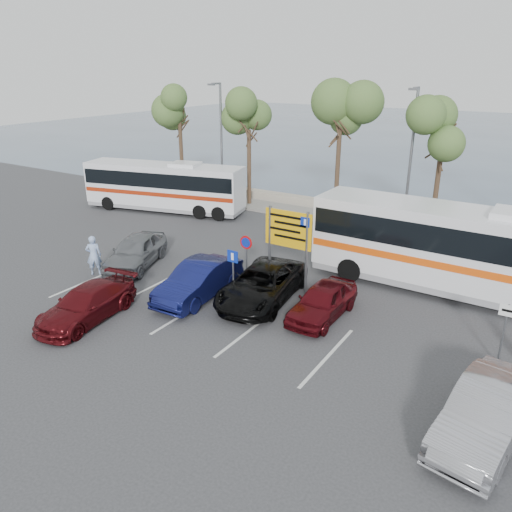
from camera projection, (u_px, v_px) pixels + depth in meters
The scene contains 24 objects.
ground at pixel (226, 310), 20.02m from camera, with size 120.00×120.00×0.00m, color #323234.
kerb_strip at pixel (357, 222), 31.06m from camera, with size 44.00×2.40×0.15m, color gray.
seawall at pixel (369, 211), 32.56m from camera, with size 48.00×0.80×0.60m, color #A59884.
sea at pixel (484, 139), 67.42m from camera, with size 140.00×140.00×0.00m, color #405167.
tree_far_left at pixel (179, 108), 35.82m from camera, with size 3.20×3.20×7.60m.
tree_left at pixel (249, 117), 32.94m from camera, with size 3.20×3.20×7.20m.
tree_mid at pixel (341, 111), 29.46m from camera, with size 3.20×3.20×8.00m.
tree_right at pixel (445, 126), 26.64m from camera, with size 3.20×3.20×7.40m.
street_lamp_left at pixel (221, 137), 34.06m from camera, with size 0.45×1.15×8.01m.
street_lamp_right at pixel (411, 154), 27.57m from camera, with size 0.45×1.15×8.01m.
direction_sign at pixel (288, 235), 21.18m from camera, with size 2.20×0.12×3.60m.
sign_no_stop at pixel (246, 253), 21.65m from camera, with size 0.60×0.08×2.35m.
sign_parking at pixel (233, 269), 20.23m from camera, with size 0.50×0.07×2.25m.
sign_taxi at pixel (505, 327), 15.81m from camera, with size 0.50×0.07×2.20m.
lane_markings at pixel (188, 312), 19.80m from camera, with size 12.02×4.20×0.01m, color silver, non-canonical shape.
coach_bus_left at pixel (164, 188), 33.18m from camera, with size 11.00×4.78×3.36m.
coach_bus_right at pixel (463, 254), 20.76m from camera, with size 12.68×2.90×3.94m.
car_silver_a at pixel (136, 251), 24.16m from camera, with size 1.81×4.50×1.53m, color slate.
car_blue at pixel (199, 281), 20.85m from camera, with size 1.62×4.65×1.53m, color #10154C.
car_maroon at pixel (87, 304), 19.05m from camera, with size 1.81×4.45×1.29m, color #530D12.
car_red at pixel (323, 301), 19.22m from camera, with size 1.59×3.95×1.35m, color #4F0B11.
suv_black at pixel (262, 284), 20.57m from camera, with size 2.42×5.24×1.46m, color black.
car_silver_b at pixel (488, 413), 12.86m from camera, with size 1.64×4.70×1.55m, color gray.
pedestrian_near at pixel (94, 255), 23.11m from camera, with size 0.69×0.45×1.90m, color #97B0DC.
Camera 1 is at (10.59, -14.53, 9.15)m, focal length 35.00 mm.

